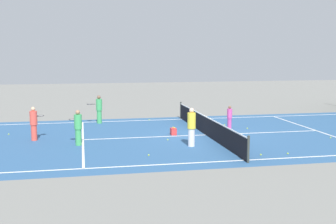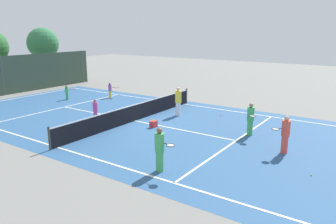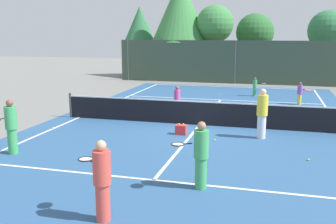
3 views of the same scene
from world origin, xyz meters
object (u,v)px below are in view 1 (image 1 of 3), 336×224
Objects in this scene: player_4 at (230,117)px; tennis_ball_5 at (245,145)px; player_2 at (78,127)px; tennis_ball_8 at (149,120)px; tennis_ball_3 at (168,140)px; tennis_ball_4 at (331,138)px; tennis_ball_11 at (237,138)px; tennis_ball_13 at (225,125)px; tennis_ball_2 at (9,134)px; tennis_ball_1 at (288,153)px; tennis_ball_9 at (261,155)px; player_1 at (99,109)px; tennis_ball_12 at (149,155)px; ball_crate at (173,131)px; player_3 at (191,127)px; player_5 at (34,123)px; tennis_ball_6 at (247,128)px.

tennis_ball_5 is (4.36, -0.77, -0.66)m from player_4.
player_2 is 8.09m from tennis_ball_8.
tennis_ball_4 is at bearing 82.17° from tennis_ball_3.
tennis_ball_11 is 1.00× the size of tennis_ball_13.
player_4 is 20.37× the size of tennis_ball_2.
tennis_ball_1 and tennis_ball_9 have the same top height.
player_1 reaches higher than tennis_ball_9.
tennis_ball_13 is (-5.67, 0.94, 0.00)m from tennis_ball_5.
tennis_ball_12 is at bearing -45.53° from player_4.
tennis_ball_9 is (5.23, 2.68, -0.15)m from ball_crate.
player_5 is at bearing -111.33° from player_3.
player_1 is at bearing -140.84° from ball_crate.
tennis_ball_2 is at bearing -104.53° from tennis_ball_4.
player_1 is 3.35m from tennis_ball_8.
player_5 reaches higher than tennis_ball_4.
player_5 is 3.96× the size of ball_crate.
player_3 is 3.01m from ball_crate.
tennis_ball_8 is 1.00× the size of tennis_ball_9.
tennis_ball_5 is 1.00× the size of tennis_ball_9.
tennis_ball_3 is at bearing -139.99° from tennis_ball_9.
player_2 is 4.08m from tennis_ball_12.
tennis_ball_2 is 13.13m from tennis_ball_6.
tennis_ball_11 is at bearing -30.69° from tennis_ball_6.
player_2 is at bearing -133.01° from tennis_ball_12.
player_3 reaches higher than tennis_ball_1.
tennis_ball_2 is 16.78m from tennis_ball_4.
player_1 is 26.16× the size of tennis_ball_1.
player_3 reaches higher than player_4.
player_3 is 27.36× the size of tennis_ball_4.
player_4 is at bearing -129.90° from tennis_ball_4.
tennis_ball_11 is at bearing 46.45° from player_1.
player_2 is 25.39× the size of tennis_ball_11.
tennis_ball_13 is at bearing 131.10° from tennis_ball_3.
player_2 is 9.49m from tennis_ball_13.
player_4 is at bearing 86.63° from tennis_ball_2.
tennis_ball_4 is 9.85m from tennis_ball_12.
tennis_ball_8 is at bearing -159.08° from tennis_ball_5.
player_3 is 27.36× the size of tennis_ball_1.
tennis_ball_4 is 1.00× the size of tennis_ball_13.
ball_crate is at bearing -143.41° from tennis_ball_1.
tennis_ball_1 is at bearing 48.88° from tennis_ball_3.
tennis_ball_4 is (1.13, 8.24, 0.00)m from tennis_ball_3.
tennis_ball_6 is (-2.28, 5.10, 0.00)m from tennis_ball_3.
tennis_ball_12 is (8.92, 1.70, -0.86)m from player_1.
player_5 reaches higher than ball_crate.
player_3 is 6.31m from tennis_ball_13.
tennis_ball_9 is (2.32, 2.45, -0.89)m from player_3.
player_2 is 25.39× the size of tennis_ball_4.
tennis_ball_5 is (1.99, 3.28, 0.00)m from tennis_ball_3.
player_3 is at bearing -39.56° from player_4.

